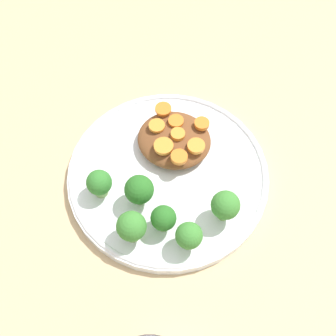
{
  "coord_description": "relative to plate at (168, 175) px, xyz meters",
  "views": [
    {
      "loc": [
        -0.1,
        0.32,
        0.6
      ],
      "look_at": [
        0.0,
        0.0,
        0.03
      ],
      "focal_mm": 50.0,
      "sensor_mm": 36.0,
      "label": 1
    }
  ],
  "objects": [
    {
      "name": "carrot_slice_5",
      "position": [
        0.03,
        -0.05,
        0.04
      ],
      "size": [
        0.02,
        0.02,
        0.0
      ],
      "primitive_type": "cylinder",
      "color": "orange",
      "rests_on": "stew_mound"
    },
    {
      "name": "broccoli_floret_4",
      "position": [
        0.08,
        0.06,
        0.03
      ],
      "size": [
        0.04,
        0.04,
        0.05
      ],
      "color": "#7FA85B",
      "rests_on": "plate"
    },
    {
      "name": "broccoli_floret_3",
      "position": [
        -0.06,
        0.1,
        0.03
      ],
      "size": [
        0.04,
        0.04,
        0.05
      ],
      "color": "#759E51",
      "rests_on": "plate"
    },
    {
      "name": "carrot_slice_2",
      "position": [
        0.03,
        -0.09,
        0.04
      ],
      "size": [
        0.02,
        0.02,
        0.0
      ],
      "primitive_type": "cylinder",
      "color": "orange",
      "rests_on": "stew_mound"
    },
    {
      "name": "carrot_slice_6",
      "position": [
        -0.03,
        -0.04,
        0.04
      ],
      "size": [
        0.03,
        0.03,
        0.01
      ],
      "primitive_type": "cylinder",
      "color": "orange",
      "rests_on": "stew_mound"
    },
    {
      "name": "broccoli_floret_5",
      "position": [
        0.02,
        0.11,
        0.04
      ],
      "size": [
        0.04,
        0.04,
        0.05
      ],
      "color": "#7FA85B",
      "rests_on": "plate"
    },
    {
      "name": "carrot_slice_7",
      "position": [
        -0.01,
        -0.01,
        0.04
      ],
      "size": [
        0.02,
        0.02,
        0.01
      ],
      "primitive_type": "cylinder",
      "color": "orange",
      "rests_on": "stew_mound"
    },
    {
      "name": "broccoli_floret_0",
      "position": [
        0.02,
        0.05,
        0.04
      ],
      "size": [
        0.04,
        0.04,
        0.05
      ],
      "color": "#7FA85B",
      "rests_on": "plate"
    },
    {
      "name": "ground_plane",
      "position": [
        0.0,
        0.0,
        -0.01
      ],
      "size": [
        4.0,
        4.0,
        0.0
      ],
      "primitive_type": "plane",
      "color": "tan"
    },
    {
      "name": "broccoli_floret_2",
      "position": [
        -0.02,
        0.08,
        0.03
      ],
      "size": [
        0.03,
        0.03,
        0.05
      ],
      "color": "#7FA85B",
      "rests_on": "plate"
    },
    {
      "name": "carrot_slice_3",
      "position": [
        0.01,
        -0.02,
        0.04
      ],
      "size": [
        0.03,
        0.03,
        0.01
      ],
      "primitive_type": "cylinder",
      "color": "orange",
      "rests_on": "stew_mound"
    },
    {
      "name": "broccoli_floret_1",
      "position": [
        -0.09,
        0.04,
        0.04
      ],
      "size": [
        0.04,
        0.04,
        0.06
      ],
      "color": "#759E51",
      "rests_on": "plate"
    },
    {
      "name": "carrot_slice_4",
      "position": [
        0.01,
        -0.07,
        0.04
      ],
      "size": [
        0.02,
        0.02,
        0.0
      ],
      "primitive_type": "cylinder",
      "color": "orange",
      "rests_on": "stew_mound"
    },
    {
      "name": "stew_mound",
      "position": [
        0.01,
        -0.05,
        0.02
      ],
      "size": [
        0.11,
        0.1,
        0.03
      ],
      "primitive_type": "ellipsoid",
      "color": "brown",
      "rests_on": "plate"
    },
    {
      "name": "carrot_slice_1",
      "position": [
        -0.0,
        -0.05,
        0.04
      ],
      "size": [
        0.02,
        0.02,
        0.01
      ],
      "primitive_type": "cylinder",
      "color": "orange",
      "rests_on": "stew_mound"
    },
    {
      "name": "plate",
      "position": [
        0.0,
        0.0,
        0.0
      ],
      "size": [
        0.29,
        0.29,
        0.02
      ],
      "color": "white",
      "rests_on": "ground_plane"
    },
    {
      "name": "carrot_slice_0",
      "position": [
        -0.03,
        -0.08,
        0.04
      ],
      "size": [
        0.02,
        0.02,
        0.01
      ],
      "primitive_type": "cylinder",
      "color": "orange",
      "rests_on": "stew_mound"
    }
  ]
}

